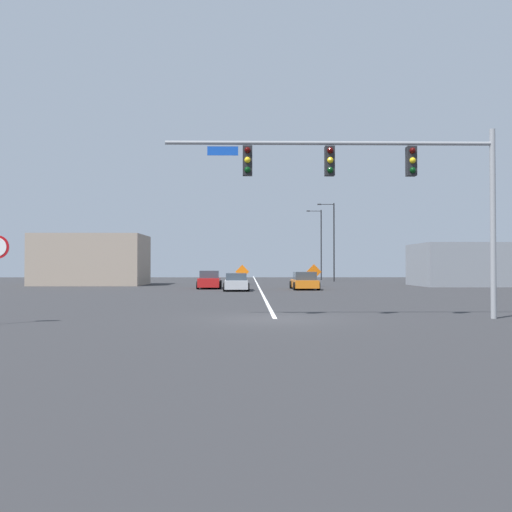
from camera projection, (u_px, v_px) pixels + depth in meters
ground at (275, 319)px, 19.40m from camera, size 143.84×143.84×0.00m
road_centre_stripe at (257, 283)px, 59.35m from camera, size 0.16×79.91×0.01m
traffic_signal_assembly at (375, 174)px, 19.53m from camera, size 11.83×0.44×6.80m
street_lamp_mid_right at (320, 242)px, 74.03m from camera, size 2.04×0.24×9.48m
street_lamp_far_left at (333, 239)px, 66.31m from camera, size 2.07×0.24×9.52m
construction_sign_left_shoulder at (314, 273)px, 49.79m from camera, size 1.40×0.20×2.06m
construction_sign_right_lane at (242, 272)px, 54.12m from camera, size 1.37×0.28×2.01m
car_red_distant at (209, 280)px, 45.83m from camera, size 2.06×4.55×1.49m
car_orange_far at (304, 281)px, 43.79m from camera, size 2.10×4.49×1.42m
car_silver_approaching at (236, 282)px, 41.99m from camera, size 2.03×4.62×1.33m
roadside_building_west at (92, 260)px, 54.11m from camera, size 10.41×6.93×4.96m
roadside_building_east at (466, 265)px, 51.77m from camera, size 9.42×7.40×4.00m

